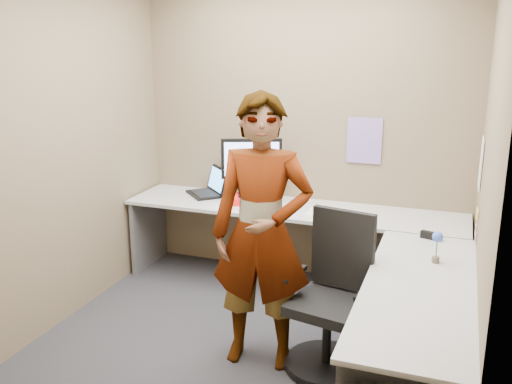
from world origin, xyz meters
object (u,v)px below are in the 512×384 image
at_px(office_chair, 332,307).
at_px(person, 262,233).
at_px(desk, 325,252).
at_px(monitor, 252,162).

height_order(office_chair, person, person).
bearing_deg(desk, monitor, 142.72).
distance_m(office_chair, person, 0.68).
xyz_separation_m(monitor, person, (0.54, -1.28, -0.17)).
bearing_deg(office_chair, monitor, 141.62).
bearing_deg(monitor, office_chair, -71.63).
xyz_separation_m(desk, person, (-0.28, -0.65, 0.33)).
bearing_deg(person, desk, 59.59).
bearing_deg(person, monitor, 106.00).
distance_m(desk, person, 0.78).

